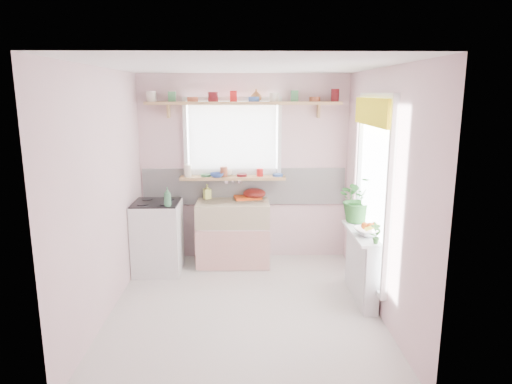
{
  "coord_description": "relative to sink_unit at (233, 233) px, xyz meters",
  "views": [
    {
      "loc": [
        0.02,
        -4.51,
        2.25
      ],
      "look_at": [
        0.14,
        0.55,
        1.15
      ],
      "focal_mm": 32.0,
      "sensor_mm": 36.0,
      "label": 1
    }
  ],
  "objects": [
    {
      "name": "sill_bowl",
      "position": [
        -0.21,
        0.13,
        0.76
      ],
      "size": [
        0.19,
        0.19,
        0.06
      ],
      "primitive_type": "imported",
      "rotation": [
        0.0,
        0.0,
        0.09
      ],
      "color": "#3352A6",
      "rests_on": "windowsill"
    },
    {
      "name": "cooker_bottle",
      "position": [
        -0.77,
        -0.46,
        0.6
      ],
      "size": [
        0.1,
        0.1,
        0.23
      ],
      "primitive_type": "imported",
      "rotation": [
        0.0,
        0.0,
        0.17
      ],
      "color": "#3E7C53",
      "rests_on": "cooker"
    },
    {
      "name": "jade_plant",
      "position": [
        1.48,
        -0.69,
        0.62
      ],
      "size": [
        0.56,
        0.5,
        0.55
      ],
      "primitive_type": "imported",
      "rotation": [
        0.0,
        0.0,
        0.15
      ],
      "color": "#2C692A",
      "rests_on": "radiator_ledge"
    },
    {
      "name": "sill_cup",
      "position": [
        -0.06,
        0.25,
        0.77
      ],
      "size": [
        0.13,
        0.13,
        0.09
      ],
      "primitive_type": "imported",
      "rotation": [
        0.0,
        0.0,
        -0.1
      ],
      "color": "white",
      "rests_on": "windowsill"
    },
    {
      "name": "fruit",
      "position": [
        1.49,
        -1.21,
        0.44
      ],
      "size": [
        0.2,
        0.14,
        0.1
      ],
      "color": "#DC5212",
      "rests_on": "fruit_bowl"
    },
    {
      "name": "pine_shelf",
      "position": [
        0.15,
        0.18,
        1.69
      ],
      "size": [
        2.52,
        0.24,
        0.04
      ],
      "primitive_type": "cube",
      "color": "tan",
      "rests_on": "room"
    },
    {
      "name": "shelf_crockery",
      "position": [
        0.13,
        0.18,
        1.76
      ],
      "size": [
        2.47,
        0.11,
        0.12
      ],
      "color": "silver",
      "rests_on": "pine_shelf"
    },
    {
      "name": "radiator_ledge",
      "position": [
        1.45,
        -1.09,
        -0.03
      ],
      "size": [
        0.22,
        0.95,
        0.78
      ],
      "color": "white",
      "rests_on": "ground"
    },
    {
      "name": "cooker",
      "position": [
        -0.95,
        -0.24,
        0.03
      ],
      "size": [
        0.58,
        0.58,
        0.93
      ],
      "color": "white",
      "rests_on": "ground"
    },
    {
      "name": "room",
      "position": [
        0.81,
        -0.43,
        0.94
      ],
      "size": [
        3.2,
        3.2,
        3.2
      ],
      "color": "silver",
      "rests_on": "ground"
    },
    {
      "name": "dish_tray",
      "position": [
        0.2,
        0.21,
        0.44
      ],
      "size": [
        0.39,
        0.32,
        0.04
      ],
      "primitive_type": "cube",
      "rotation": [
        0.0,
        0.0,
        0.18
      ],
      "color": "#D74913",
      "rests_on": "sink_unit"
    },
    {
      "name": "windowsill",
      "position": [
        -0.0,
        0.19,
        0.71
      ],
      "size": [
        1.4,
        0.22,
        0.04
      ],
      "primitive_type": "cube",
      "color": "tan",
      "rests_on": "room"
    },
    {
      "name": "colander",
      "position": [
        0.29,
        0.21,
        0.49
      ],
      "size": [
        0.38,
        0.38,
        0.14
      ],
      "primitive_type": "ellipsoid",
      "rotation": [
        0.0,
        0.0,
        0.27
      ],
      "color": "#5A130F",
      "rests_on": "sink_unit"
    },
    {
      "name": "soap_bottle_sink",
      "position": [
        -0.35,
        0.21,
        0.52
      ],
      "size": [
        0.12,
        0.12,
        0.2
      ],
      "primitive_type": "imported",
      "rotation": [
        0.0,
        0.0,
        0.42
      ],
      "color": "#DAE666",
      "rests_on": "sink_unit"
    },
    {
      "name": "fruit_bowl",
      "position": [
        1.48,
        -1.22,
        0.38
      ],
      "size": [
        0.37,
        0.37,
        0.08
      ],
      "primitive_type": "imported",
      "rotation": [
        0.0,
        0.0,
        0.23
      ],
      "color": "white",
      "rests_on": "radiator_ledge"
    },
    {
      "name": "shelf_vase",
      "position": [
        0.31,
        0.24,
        1.79
      ],
      "size": [
        0.17,
        0.17,
        0.16
      ],
      "primitive_type": "imported",
      "rotation": [
        0.0,
        0.0,
        0.13
      ],
      "color": "#A26431",
      "rests_on": "pine_shelf"
    },
    {
      "name": "herb_pot",
      "position": [
        1.46,
        -1.49,
        0.45
      ],
      "size": [
        0.13,
        0.11,
        0.22
      ],
      "primitive_type": "imported",
      "rotation": [
        0.0,
        0.0,
        0.35
      ],
      "color": "#39702D",
      "rests_on": "radiator_ledge"
    },
    {
      "name": "sill_crockery",
      "position": [
        -0.05,
        0.19,
        0.78
      ],
      "size": [
        1.35,
        0.11,
        0.12
      ],
      "color": "silver",
      "rests_on": "windowsill"
    },
    {
      "name": "sink_unit",
      "position": [
        0.0,
        0.0,
        0.0
      ],
      "size": [
        0.95,
        0.65,
        1.11
      ],
      "color": "white",
      "rests_on": "ground"
    }
  ]
}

